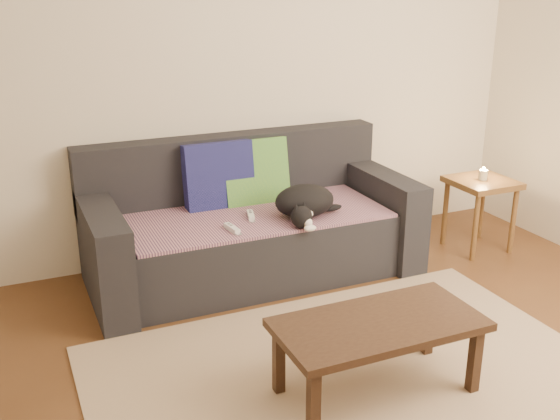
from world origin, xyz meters
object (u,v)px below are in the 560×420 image
Objects in this scene: sofa at (250,228)px; coffee_table at (379,330)px; cat at (305,202)px; wii_remote_a at (251,215)px; wii_remote_b at (232,228)px; side_table at (481,192)px.

sofa is 1.51m from coffee_table.
cat is 0.35m from wii_remote_a.
cat is 3.28× the size of wii_remote_b.
wii_remote_a is (-0.31, 0.13, -0.08)m from cat.
sofa reaches higher than coffee_table.
wii_remote_a is at bearing -109.07° from sofa.
sofa is 14.00× the size of wii_remote_a.
wii_remote_a is at bearing 175.52° from side_table.
side_table is 2.02m from coffee_table.
cat is at bearing 179.66° from side_table.
wii_remote_b reaches higher than coffee_table.
sofa is 0.42m from wii_remote_b.
sofa is at bearing -44.51° from wii_remote_b.
sofa is 4.03× the size of side_table.
side_table is 0.55× the size of coffee_table.
wii_remote_a and wii_remote_b have the same top height.
cat is at bearing -45.93° from sofa.
coffee_table is at bearing -174.38° from wii_remote_b.
wii_remote_b is at bearing 147.51° from wii_remote_a.
wii_remote_a is at bearing 133.39° from cat.
side_table is (1.70, -0.13, -0.03)m from wii_remote_a.
side_table is (1.65, -0.28, 0.12)m from sofa.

